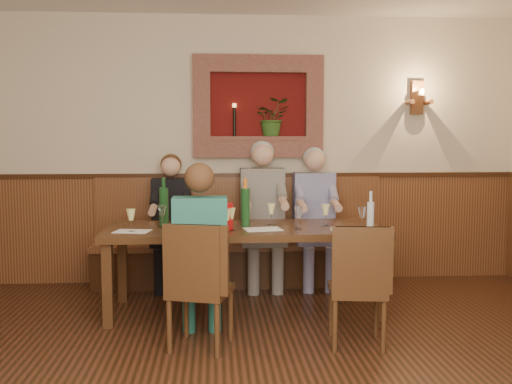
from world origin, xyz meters
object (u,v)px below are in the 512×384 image
dining_table (245,235)px  bench (240,253)px  wine_bottle_green_a (245,206)px  wine_bottle_green_b (164,206)px  person_bench_mid (263,226)px  chair_near_right (357,310)px  person_bench_right (315,229)px  spittoon_bucket (222,216)px  water_bottle (370,215)px  person_bench_left (171,234)px  chair_near_left (200,311)px  person_chair_front (201,270)px

dining_table → bench: bench is taller
wine_bottle_green_a → wine_bottle_green_b: same height
wine_bottle_green_a → person_bench_mid: bearing=74.5°
bench → chair_near_right: bearing=-67.1°
person_bench_right → spittoon_bucket: (-0.97, -0.97, 0.27)m
water_bottle → dining_table: bearing=163.9°
wine_bottle_green_a → person_bench_left: bearing=130.9°
chair_near_left → person_bench_left: person_bench_left is taller
person_chair_front → water_bottle: (1.40, 0.48, 0.33)m
person_chair_front → wine_bottle_green_b: bearing=110.6°
person_bench_left → spittoon_bucket: 1.14m
person_bench_left → spittoon_bucket: person_bench_left is taller
chair_near_left → wine_bottle_green_b: 1.23m
chair_near_left → person_chair_front: bearing=103.1°
chair_near_left → spittoon_bucket: bearing=93.9°
chair_near_right → spittoon_bucket: 1.37m
person_bench_left → person_bench_right: size_ratio=0.95×
chair_near_left → person_bench_mid: (0.60, 1.70, 0.35)m
bench → chair_near_left: bench is taller
dining_table → person_bench_right: bearing=47.5°
chair_near_left → person_bench_left: bearing=117.9°
person_chair_front → wine_bottle_green_b: (-0.34, 0.90, 0.37)m
person_bench_right → water_bottle: size_ratio=4.29×
dining_table → spittoon_bucket: spittoon_bucket is taller
person_bench_mid → person_chair_front: person_bench_mid is taller
spittoon_bucket → person_chair_front: bearing=-104.2°
bench → chair_near_right: (0.77, -1.83, -0.06)m
spittoon_bucket → dining_table: bearing=33.4°
person_chair_front → bench: bearing=77.9°
water_bottle → bench: bearing=129.7°
person_bench_right → spittoon_bucket: bearing=-135.0°
person_bench_mid → spittoon_bucket: 1.09m
dining_table → person_chair_front: (-0.37, -0.78, -0.12)m
bench → person_chair_front: bearing=-102.1°
person_bench_right → dining_table: bearing=-132.5°
person_bench_mid → spittoon_bucket: bearing=-114.1°
chair_near_left → person_bench_right: size_ratio=0.65×
chair_near_right → dining_table: bearing=138.3°
person_chair_front → wine_bottle_green_b: 1.04m
person_chair_front → spittoon_bucket: (0.16, 0.64, 0.31)m
chair_near_right → wine_bottle_green_a: 1.37m
chair_near_right → person_bench_mid: (-0.54, 1.73, 0.36)m
chair_near_right → bench: bearing=120.2°
chair_near_right → person_bench_left: person_bench_left is taller
spittoon_bucket → person_bench_mid: bearing=65.9°
dining_table → chair_near_left: 1.02m
spittoon_bucket → wine_bottle_green_b: (-0.50, 0.26, 0.06)m
person_bench_mid → water_bottle: bearing=-54.7°
person_bench_left → water_bottle: (1.73, -1.14, 0.32)m
wine_bottle_green_a → water_bottle: (1.02, -0.32, -0.05)m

